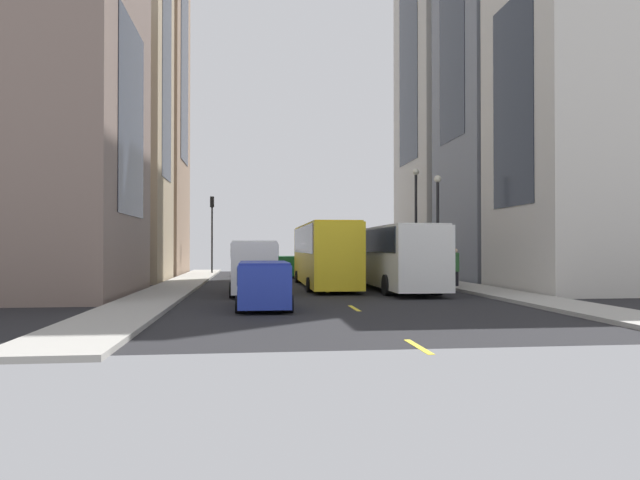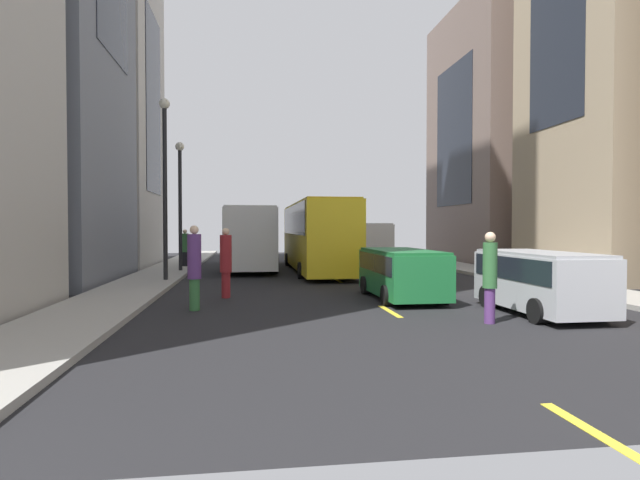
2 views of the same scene
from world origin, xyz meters
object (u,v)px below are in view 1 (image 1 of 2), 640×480
object	(u,v)px
car_green_2	(289,265)
pedestrian_walking_far	(367,260)
pedestrian_crossing_mid	(275,260)
car_silver_0	(252,263)
delivery_van_white	(254,263)
city_bus_white	(393,252)
streetcar_yellow	(323,250)
traffic_light_near_corner	(212,220)
pedestrian_crossing_near	(456,266)
pedestrian_waiting_curb	(364,261)
car_blue_1	(264,281)

from	to	relation	value
car_green_2	pedestrian_walking_far	distance (m)	6.55
pedestrian_crossing_mid	car_silver_0	bearing A→B (deg)	4.55
delivery_van_white	car_silver_0	xyz separation A→B (m)	(0.15, -19.39, -0.53)
city_bus_white	pedestrian_crossing_mid	xyz separation A→B (m)	(5.66, -18.04, -0.82)
car_silver_0	city_bus_white	bearing A→B (deg)	114.16
streetcar_yellow	car_silver_0	distance (m)	14.86
traffic_light_near_corner	pedestrian_crossing_near	bearing A→B (deg)	128.48
streetcar_yellow	pedestrian_crossing_mid	xyz separation A→B (m)	(2.20, -15.30, -0.94)
car_silver_0	pedestrian_crossing_mid	xyz separation A→B (m)	(-1.95, -1.08, 0.21)
pedestrian_walking_far	traffic_light_near_corner	distance (m)	13.43
car_green_2	delivery_van_white	bearing A→B (deg)	80.68
pedestrian_waiting_curb	delivery_van_white	bearing A→B (deg)	-65.74
city_bus_white	pedestrian_crossing_mid	size ratio (longest dim) A/B	5.51
car_blue_1	traffic_light_near_corner	bearing A→B (deg)	-82.19
car_blue_1	pedestrian_crossing_mid	xyz separation A→B (m)	(-1.47, -27.07, 0.16)
streetcar_yellow	car_green_2	size ratio (longest dim) A/B	2.90
city_bus_white	delivery_van_white	bearing A→B (deg)	18.06
city_bus_white	pedestrian_walking_far	distance (m)	15.18
delivery_van_white	car_blue_1	world-z (taller)	delivery_van_white
pedestrian_crossing_mid	streetcar_yellow	bearing A→B (deg)	73.71
car_blue_1	pedestrian_waiting_curb	distance (m)	23.06
pedestrian_crossing_mid	pedestrian_waiting_curb	world-z (taller)	pedestrian_waiting_curb
pedestrian_walking_far	pedestrian_waiting_curb	size ratio (longest dim) A/B	1.03
pedestrian_crossing_near	traffic_light_near_corner	xyz separation A→B (m)	(14.55, -18.31, 3.32)
car_silver_0	pedestrian_crossing_mid	world-z (taller)	pedestrian_crossing_mid
pedestrian_crossing_near	pedestrian_waiting_curb	size ratio (longest dim) A/B	0.90
pedestrian_walking_far	pedestrian_crossing_near	bearing A→B (deg)	178.74
car_green_2	pedestrian_waiting_curb	distance (m)	5.75
city_bus_white	pedestrian_walking_far	world-z (taller)	city_bus_white
car_blue_1	car_green_2	size ratio (longest dim) A/B	0.93
pedestrian_crossing_near	traffic_light_near_corner	distance (m)	23.62
car_blue_1	pedestrian_crossing_near	size ratio (longest dim) A/B	2.01
streetcar_yellow	car_green_2	bearing A→B (deg)	-82.98
city_bus_white	pedestrian_crossing_near	size ratio (longest dim) A/B	5.91
streetcar_yellow	car_blue_1	xyz separation A→B (m)	(3.67, 11.76, -1.09)
city_bus_white	pedestrian_crossing_near	bearing A→B (deg)	-174.45
car_green_2	traffic_light_near_corner	world-z (taller)	traffic_light_near_corner
pedestrian_crossing_near	car_green_2	bearing A→B (deg)	-68.70
car_blue_1	car_green_2	distance (m)	22.83
car_green_2	pedestrian_crossing_near	distance (m)	15.77
city_bus_white	car_silver_0	bearing A→B (deg)	-65.84
pedestrian_crossing_near	pedestrian_crossing_mid	bearing A→B (deg)	-73.32
pedestrian_crossing_near	car_blue_1	bearing A→B (deg)	30.08
delivery_van_white	pedestrian_crossing_near	size ratio (longest dim) A/B	2.73
car_silver_0	traffic_light_near_corner	world-z (taller)	traffic_light_near_corner
delivery_van_white	car_silver_0	size ratio (longest dim) A/B	1.34
car_blue_1	pedestrian_walking_far	xyz separation A→B (m)	(-8.72, -24.10, 0.23)
car_blue_1	pedestrian_crossing_mid	size ratio (longest dim) A/B	1.88
pedestrian_crossing_mid	pedestrian_waiting_curb	xyz separation A→B (m)	(-6.49, 5.42, 0.03)
streetcar_yellow	pedestrian_crossing_mid	world-z (taller)	streetcar_yellow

